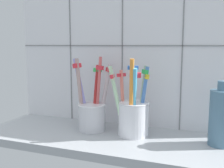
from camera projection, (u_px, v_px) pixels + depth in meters
The scene contains 5 objects.
counter_slab at pixel (108, 140), 66.30cm from camera, with size 64.00×22.00×2.00cm, color #9EA3A8.
tile_wall_back at pixel (123, 51), 74.30cm from camera, with size 64.00×2.20×45.00cm.
toothbrush_cup_left at pixel (92, 111), 70.39cm from camera, with size 11.09×8.37×19.23cm.
toothbrush_cup_right at pixel (133, 115), 65.95cm from camera, with size 9.75×8.13×19.25cm.
ceramic_vase at pixel (221, 117), 59.16cm from camera, with size 5.24×5.24×14.55cm.
Camera 1 is at (22.83, -59.33, 24.37)cm, focal length 42.96 mm.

